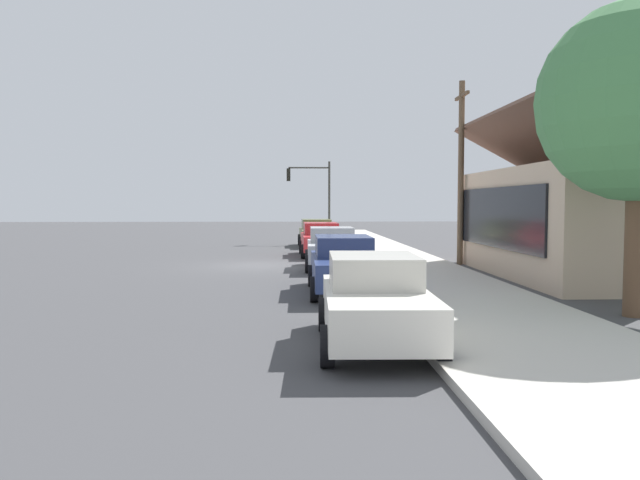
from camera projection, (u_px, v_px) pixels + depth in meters
ground_plane at (261, 266)px, 24.81m from camera, size 120.00×120.00×0.00m
sidewalk_curb at (398, 263)px, 25.04m from camera, size 60.00×4.20×0.16m
car_olive at (317, 233)px, 35.90m from camera, size 4.52×2.21×1.59m
car_cherry at (321, 239)px, 29.45m from camera, size 4.75×2.11×1.59m
car_silver at (332, 248)px, 23.64m from camera, size 4.40×2.15×1.59m
car_navy at (344, 264)px, 17.22m from camera, size 4.79×2.00×1.59m
car_ivory at (375, 300)px, 10.82m from camera, size 4.36×2.08×1.59m
storefront_building at (600, 219)px, 21.19m from camera, size 10.92×7.49×5.75m
shade_tree at (639, 102)px, 13.35m from camera, size 4.42×4.42×6.97m
traffic_light_main at (313, 188)px, 38.93m from camera, size 0.37×2.79×5.20m
utility_pole_wooden at (461, 169)px, 25.00m from camera, size 1.80×0.24×7.50m
fire_hydrant_red at (404, 282)px, 15.78m from camera, size 0.22×0.22×0.71m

